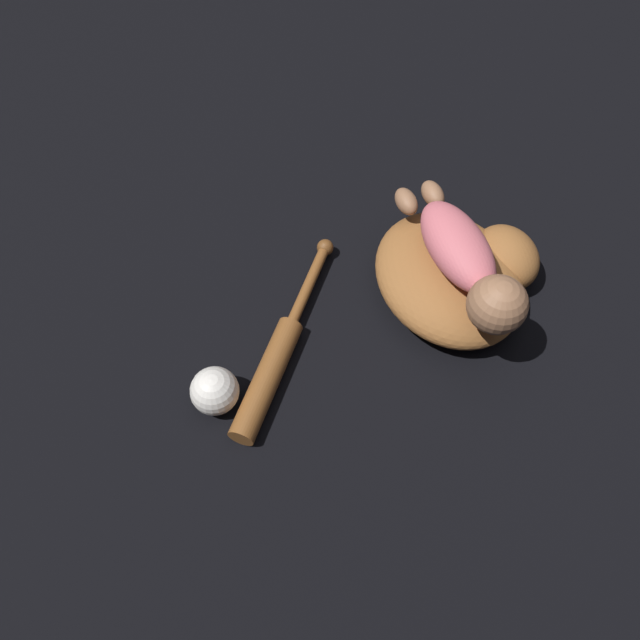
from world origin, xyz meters
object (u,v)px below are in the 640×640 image
baseball_glove (457,273)px  baseball_bat (277,356)px  baby_figure (467,261)px  baseball (215,391)px

baseball_glove → baseball_bat: bearing=-109.0°
baseball_glove → baby_figure: bearing=-52.2°
baseball_glove → baseball: bearing=-106.2°
baby_figure → baseball: baby_figure is taller
baseball_bat → baby_figure: bearing=64.6°
baseball_glove → baseball: baseball_glove is taller
baseball_glove → baseball: (-0.13, -0.45, -0.01)m
baseball_glove → baseball_bat: 0.36m
baseball → baseball_glove: bearing=73.8°
baby_figure → baseball: 0.46m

